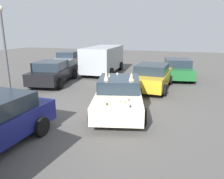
# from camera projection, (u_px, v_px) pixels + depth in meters

# --- Properties ---
(ground_plane) EXTENTS (60.00, 60.00, 0.00)m
(ground_plane) POSITION_uv_depth(u_px,v_px,m) (119.00, 111.00, 9.08)
(ground_plane) COLOR #514F4C
(art_car_decorated) EXTENTS (4.82, 2.94, 1.70)m
(art_car_decorated) POSITION_uv_depth(u_px,v_px,m) (119.00, 95.00, 8.95)
(art_car_decorated) COLOR beige
(art_car_decorated) RESTS_ON ground
(parked_van_behind_left) EXTENTS (5.56, 2.71, 2.10)m
(parked_van_behind_left) POSITION_uv_depth(u_px,v_px,m) (103.00, 58.00, 17.04)
(parked_van_behind_left) COLOR #9EA3A8
(parked_van_behind_left) RESTS_ON ground
(parked_sedan_row_back_center) EXTENTS (4.56, 2.63, 1.41)m
(parked_sedan_row_back_center) POSITION_uv_depth(u_px,v_px,m) (177.00, 68.00, 15.24)
(parked_sedan_row_back_center) COLOR #1E602D
(parked_sedan_row_back_center) RESTS_ON ground
(parked_sedan_behind_right) EXTENTS (4.82, 2.75, 1.47)m
(parked_sedan_behind_right) POSITION_uv_depth(u_px,v_px,m) (53.00, 72.00, 13.71)
(parked_sedan_behind_right) COLOR black
(parked_sedan_behind_right) RESTS_ON ground
(parked_sedan_far_left) EXTENTS (4.80, 2.62, 1.48)m
(parked_sedan_far_left) POSITION_uv_depth(u_px,v_px,m) (67.00, 60.00, 19.48)
(parked_sedan_far_left) COLOR gray
(parked_sedan_far_left) RESTS_ON ground
(parked_sedan_near_right) EXTENTS (4.49, 2.14, 1.44)m
(parked_sedan_near_right) POSITION_uv_depth(u_px,v_px,m) (152.00, 76.00, 12.49)
(parked_sedan_near_right) COLOR gold
(parked_sedan_near_right) RESTS_ON ground
(lot_lamp_post) EXTENTS (0.28, 0.28, 4.43)m
(lot_lamp_post) POSITION_uv_depth(u_px,v_px,m) (4.00, 43.00, 10.60)
(lot_lamp_post) COLOR #4C4C51
(lot_lamp_post) RESTS_ON ground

